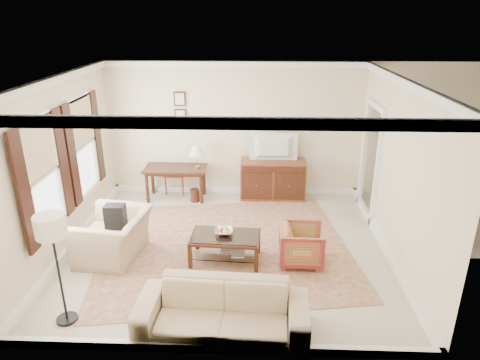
# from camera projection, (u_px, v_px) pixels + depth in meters

# --- Properties ---
(room_shell) EXTENTS (5.51, 5.01, 2.91)m
(room_shell) POSITION_uv_depth(u_px,v_px,m) (226.00, 107.00, 6.56)
(room_shell) COLOR beige
(room_shell) RESTS_ON ground
(annex_bedroom) EXTENTS (3.00, 2.70, 2.90)m
(annex_bedroom) POSITION_uv_depth(u_px,v_px,m) (463.00, 206.00, 8.25)
(annex_bedroom) COLOR beige
(annex_bedroom) RESTS_ON ground
(window_front) EXTENTS (0.12, 1.56, 1.80)m
(window_front) POSITION_uv_depth(u_px,v_px,m) (42.00, 177.00, 6.34)
(window_front) COLOR #CCB284
(window_front) RESTS_ON room_shell
(window_rear) EXTENTS (0.12, 1.56, 1.80)m
(window_rear) POSITION_uv_depth(u_px,v_px,m) (83.00, 146.00, 7.83)
(window_rear) COLOR #CCB284
(window_rear) RESTS_ON room_shell
(doorway) EXTENTS (0.10, 1.12, 2.25)m
(doorway) POSITION_uv_depth(u_px,v_px,m) (370.00, 163.00, 8.37)
(doorway) COLOR white
(doorway) RESTS_ON room_shell
(rug) EXTENTS (4.70, 4.19, 0.01)m
(rug) POSITION_uv_depth(u_px,v_px,m) (225.00, 247.00, 7.46)
(rug) COLOR brown
(rug) RESTS_ON room_shell
(writing_desk) EXTENTS (1.32, 0.66, 0.72)m
(writing_desk) POSITION_uv_depth(u_px,v_px,m) (176.00, 172.00, 9.21)
(writing_desk) COLOR #421E12
(writing_desk) RESTS_ON room_shell
(desk_chair) EXTENTS (0.55, 0.55, 1.05)m
(desk_chair) POSITION_uv_depth(u_px,v_px,m) (175.00, 170.00, 9.57)
(desk_chair) COLOR brown
(desk_chair) RESTS_ON room_shell
(desk_lamp) EXTENTS (0.32, 0.32, 0.50)m
(desk_lamp) POSITION_uv_depth(u_px,v_px,m) (197.00, 157.00, 9.06)
(desk_lamp) COLOR silver
(desk_lamp) RESTS_ON writing_desk
(framed_prints) EXTENTS (0.25, 0.04, 0.68)m
(framed_prints) POSITION_uv_depth(u_px,v_px,m) (180.00, 107.00, 9.09)
(framed_prints) COLOR #421E12
(framed_prints) RESTS_ON room_shell
(sideboard) EXTENTS (1.39, 0.54, 0.86)m
(sideboard) POSITION_uv_depth(u_px,v_px,m) (273.00, 179.00, 9.33)
(sideboard) COLOR brown
(sideboard) RESTS_ON room_shell
(tv) EXTENTS (0.98, 0.56, 0.13)m
(tv) POSITION_uv_depth(u_px,v_px,m) (274.00, 139.00, 8.97)
(tv) COLOR black
(tv) RESTS_ON sideboard
(coffee_table) EXTENTS (1.15, 0.72, 0.47)m
(coffee_table) POSITION_uv_depth(u_px,v_px,m) (225.00, 241.00, 6.94)
(coffee_table) COLOR #421E12
(coffee_table) RESTS_ON room_shell
(fruit_bowl) EXTENTS (0.42, 0.42, 0.10)m
(fruit_bowl) POSITION_uv_depth(u_px,v_px,m) (224.00, 231.00, 6.92)
(fruit_bowl) COLOR silver
(fruit_bowl) RESTS_ON coffee_table
(book_a) EXTENTS (0.28, 0.07, 0.38)m
(book_a) POSITION_uv_depth(u_px,v_px,m) (220.00, 248.00, 7.10)
(book_a) COLOR brown
(book_a) RESTS_ON coffee_table
(book_b) EXTENTS (0.28, 0.03, 0.38)m
(book_b) POSITION_uv_depth(u_px,v_px,m) (232.00, 253.00, 6.95)
(book_b) COLOR brown
(book_b) RESTS_ON coffee_table
(striped_armchair) EXTENTS (0.67, 0.71, 0.71)m
(striped_armchair) POSITION_uv_depth(u_px,v_px,m) (302.00, 243.00, 6.90)
(striped_armchair) COLOR maroon
(striped_armchair) RESTS_ON room_shell
(club_armchair) EXTENTS (0.92, 1.27, 1.03)m
(club_armchair) POSITION_uv_depth(u_px,v_px,m) (112.00, 229.00, 7.01)
(club_armchair) COLOR tan
(club_armchair) RESTS_ON room_shell
(backpack) EXTENTS (0.24, 0.34, 0.40)m
(backpack) POSITION_uv_depth(u_px,v_px,m) (115.00, 215.00, 6.92)
(backpack) COLOR black
(backpack) RESTS_ON club_armchair
(sofa) EXTENTS (2.20, 0.75, 0.85)m
(sofa) POSITION_uv_depth(u_px,v_px,m) (222.00, 304.00, 5.36)
(sofa) COLOR tan
(sofa) RESTS_ON room_shell
(floor_lamp) EXTENTS (0.38, 0.38, 1.55)m
(floor_lamp) POSITION_uv_depth(u_px,v_px,m) (52.00, 234.00, 5.23)
(floor_lamp) COLOR black
(floor_lamp) RESTS_ON room_shell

